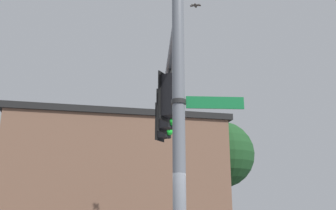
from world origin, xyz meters
TOP-DOWN VIEW (x-y plane):
  - signal_pole at (0.00, 0.00)m, footprint 0.22×0.22m
  - mast_arm at (-2.56, -1.66)m, footprint 5.22×3.47m
  - traffic_light_nearest_pole at (-1.97, -1.25)m, footprint 0.54×0.49m
  - traffic_light_mid_inner at (-3.17, -2.03)m, footprint 0.54×0.49m
  - traffic_light_mid_outer at (-4.37, -2.81)m, footprint 0.54×0.49m
  - street_name_sign at (-0.20, 0.31)m, footprint 0.78×1.12m
  - bird_flying at (-4.35, -1.62)m, footprint 0.28×0.37m
  - storefront_building at (-9.61, -8.78)m, footprint 11.65×11.93m
  - tree_by_storefront at (-14.05, -4.68)m, footprint 3.76×3.76m

SIDE VIEW (x-z plane):
  - signal_pole at x=0.00m, z-range 0.00..6.09m
  - storefront_building at x=-9.61m, z-range 0.01..6.33m
  - street_name_sign at x=-0.20m, z-range 3.63..3.85m
  - traffic_light_nearest_pole at x=-1.97m, z-range 3.93..5.25m
  - traffic_light_mid_inner at x=-3.17m, z-range 3.93..5.25m
  - traffic_light_mid_outer at x=-4.37m, z-range 3.93..5.25m
  - tree_by_storefront at x=-14.05m, z-range 1.46..8.19m
  - mast_arm at x=-2.56m, z-range 5.29..5.47m
  - bird_flying at x=-4.35m, z-range 8.39..8.49m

